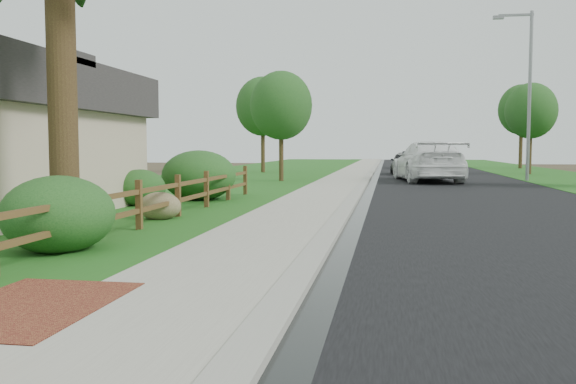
% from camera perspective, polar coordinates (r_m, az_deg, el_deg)
% --- Properties ---
extents(ground, '(120.00, 120.00, 0.00)m').
position_cam_1_polar(ground, '(7.21, -3.38, -10.08)').
color(ground, '#3D2E21').
extents(road, '(8.00, 90.00, 0.02)m').
position_cam_1_polar(road, '(41.96, 13.53, 1.69)').
color(road, black).
rests_on(road, ground).
extents(curb, '(0.40, 90.00, 0.12)m').
position_cam_1_polar(curb, '(41.86, 7.79, 1.84)').
color(curb, gray).
rests_on(curb, ground).
extents(wet_gutter, '(0.50, 90.00, 0.00)m').
position_cam_1_polar(wet_gutter, '(41.86, 8.27, 1.78)').
color(wet_gutter, black).
rests_on(wet_gutter, road).
extents(sidewalk, '(2.20, 90.00, 0.10)m').
position_cam_1_polar(sidewalk, '(41.92, 6.01, 1.84)').
color(sidewalk, '#9C9788').
rests_on(sidewalk, ground).
extents(grass_strip, '(1.60, 90.00, 0.06)m').
position_cam_1_polar(grass_strip, '(42.07, 3.43, 1.84)').
color(grass_strip, '#215317').
rests_on(grass_strip, ground).
extents(lawn_near, '(9.00, 90.00, 0.04)m').
position_cam_1_polar(lawn_near, '(42.93, -3.50, 1.87)').
color(lawn_near, '#215317').
rests_on(lawn_near, ground).
extents(verge_far, '(6.00, 90.00, 0.04)m').
position_cam_1_polar(verge_far, '(43.02, 22.74, 1.56)').
color(verge_far, '#215317').
rests_on(verge_far, ground).
extents(brick_patch, '(1.60, 2.40, 0.11)m').
position_cam_1_polar(brick_patch, '(7.13, -23.08, -10.13)').
color(brick_patch, maroon).
rests_on(brick_patch, ground).
extents(ranch_fence, '(0.12, 16.92, 1.10)m').
position_cam_1_polar(ranch_fence, '(14.23, -11.88, -0.55)').
color(ranch_fence, '#452717').
rests_on(ranch_fence, ground).
extents(white_suv, '(3.78, 7.33, 2.03)m').
position_cam_1_polar(white_suv, '(32.22, 12.95, 2.80)').
color(white_suv, white).
rests_on(white_suv, road).
extents(dark_car_mid, '(1.85, 4.32, 1.46)m').
position_cam_1_polar(dark_car_mid, '(40.06, 10.84, 2.68)').
color(dark_car_mid, black).
rests_on(dark_car_mid, road).
extents(dark_car_far, '(1.89, 4.42, 1.42)m').
position_cam_1_polar(dark_car_far, '(51.18, 11.49, 2.97)').
color(dark_car_far, black).
rests_on(dark_car_far, road).
extents(streetlight, '(2.02, 0.25, 8.73)m').
position_cam_1_polar(streetlight, '(34.16, 21.42, 9.26)').
color(streetlight, gray).
rests_on(streetlight, ground).
extents(boulder, '(1.20, 1.00, 0.70)m').
position_cam_1_polar(boulder, '(15.05, -11.90, -1.32)').
color(boulder, brown).
rests_on(boulder, ground).
extents(shrub_b, '(2.48, 2.48, 1.31)m').
position_cam_1_polar(shrub_b, '(10.89, -20.72, -1.98)').
color(shrub_b, '#184318').
rests_on(shrub_b, ground).
extents(shrub_c, '(1.70, 1.70, 1.12)m').
position_cam_1_polar(shrub_c, '(18.79, -13.70, 0.37)').
color(shrub_c, '#184318').
rests_on(shrub_c, ground).
extents(shrub_d, '(2.58, 2.58, 1.68)m').
position_cam_1_polar(shrub_d, '(20.43, -8.34, 1.54)').
color(shrub_d, '#184318').
rests_on(shrub_d, ground).
extents(tree_near_left, '(3.20, 3.20, 5.66)m').
position_cam_1_polar(tree_near_left, '(31.44, -0.64, 8.08)').
color(tree_near_left, '#321E14').
rests_on(tree_near_left, ground).
extents(tree_mid_left, '(3.69, 3.69, 6.60)m').
position_cam_1_polar(tree_mid_left, '(42.18, -2.37, 8.00)').
color(tree_mid_left, '#321E14').
rests_on(tree_mid_left, ground).
extents(tree_mid_right, '(3.24, 3.24, 5.88)m').
position_cam_1_polar(tree_mid_right, '(42.14, 21.79, 7.06)').
color(tree_mid_right, '#321E14').
rests_on(tree_mid_right, ground).
extents(tree_far_right, '(3.73, 3.73, 6.88)m').
position_cam_1_polar(tree_far_right, '(53.50, 21.03, 7.20)').
color(tree_far_right, '#321E14').
rests_on(tree_far_right, ground).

